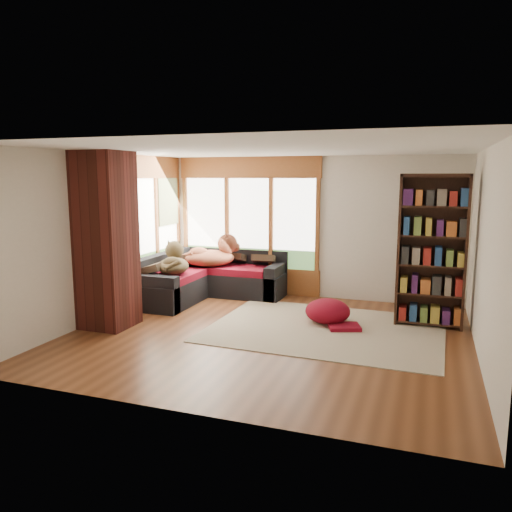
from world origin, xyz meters
The scene contains 17 objects.
floor centered at (0.00, 0.00, 0.00)m, with size 5.50×5.50×0.00m, color #582E18.
ceiling centered at (0.00, 0.00, 2.60)m, with size 5.50×5.50×0.00m, color white.
wall_back centered at (0.00, 2.50, 1.30)m, with size 5.50×0.04×2.60m, color silver.
wall_front centered at (0.00, -2.50, 1.30)m, with size 5.50×0.04×2.60m, color silver.
wall_left centered at (-2.75, 0.00, 1.30)m, with size 0.04×5.00×2.60m, color silver.
wall_right centered at (2.75, 0.00, 1.30)m, with size 0.04×5.00×2.60m, color silver.
windows_back centered at (-1.20, 2.47, 1.35)m, with size 2.82×0.10×1.90m.
windows_left centered at (-2.72, 1.20, 1.35)m, with size 0.10×2.62×1.90m.
roller_blind centered at (-2.69, 2.03, 1.75)m, with size 0.03×0.72×0.90m, color #859361.
brick_chimney centered at (-2.40, -0.35, 1.30)m, with size 0.70×0.70×2.60m, color #471914.
sectional_sofa centered at (-1.95, 1.70, 0.30)m, with size 2.20×2.20×0.80m.
area_rug centered at (0.71, 0.55, 0.01)m, with size 3.33×2.55×0.01m, color silver.
bookshelf centered at (2.14, 1.25, 1.14)m, with size 0.98×0.33×2.28m.
pouf centered at (0.68, 0.88, 0.20)m, with size 0.69×0.69×0.37m, color maroon.
dog_tan centered at (-1.71, 1.96, 0.81)m, with size 1.10×0.95×0.54m.
dog_brindle centered at (-2.10, 1.12, 0.77)m, with size 0.81×0.97×0.47m.
throw_pillows centered at (-1.86, 1.75, 0.76)m, with size 1.98×1.68×0.45m.
Camera 1 is at (2.11, -6.50, 2.24)m, focal length 35.00 mm.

